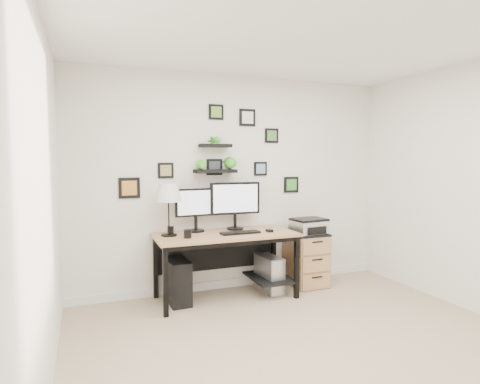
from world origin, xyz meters
name	(u,v)px	position (x,y,z in m)	size (l,w,h in m)	color
room	(237,282)	(0.00, 1.98, 0.05)	(4.00, 4.00, 4.00)	tan
desk	(228,243)	(-0.23, 1.67, 0.63)	(1.60, 0.70, 0.75)	tan
monitor_left	(196,207)	(-0.55, 1.86, 1.05)	(0.49, 0.21, 0.50)	black
monitor_right	(235,202)	(-0.08, 1.83, 1.09)	(0.61, 0.20, 0.57)	black
keyboard	(240,233)	(-0.12, 1.56, 0.76)	(0.45, 0.14, 0.02)	black
mouse	(269,231)	(0.24, 1.55, 0.76)	(0.06, 0.09, 0.03)	black
table_lamp	(168,194)	(-0.90, 1.73, 1.21)	(0.28, 0.28, 0.58)	black
mug	(188,234)	(-0.74, 1.53, 0.80)	(0.08, 0.08, 0.09)	black
pen_cup	(171,230)	(-0.86, 1.81, 0.80)	(0.07, 0.07, 0.09)	black
pc_tower_black	(177,281)	(-0.82, 1.70, 0.24)	(0.21, 0.48, 0.48)	black
pc_tower_grey	(269,274)	(0.29, 1.65, 0.22)	(0.22, 0.45, 0.43)	gray
file_cabinet	(306,259)	(0.84, 1.72, 0.34)	(0.43, 0.53, 0.67)	tan
printer	(309,226)	(0.85, 1.68, 0.76)	(0.43, 0.36, 0.18)	silver
wall_decor	(218,156)	(-0.26, 1.93, 1.63)	(2.26, 0.18, 1.09)	black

